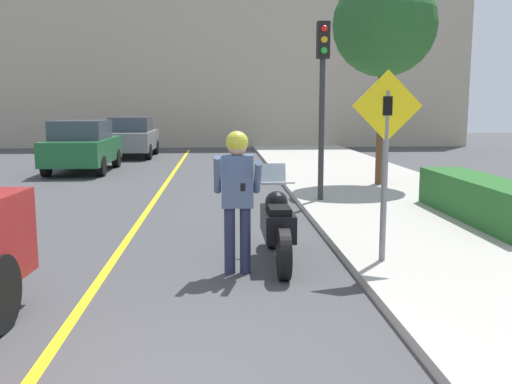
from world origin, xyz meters
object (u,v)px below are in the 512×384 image
Objects in this scene: crossing_sign at (386,148)px; person_biker at (237,186)px; street_tree at (385,25)px; parked_car_green at (83,146)px; motorcycle at (277,226)px; traffic_light at (323,78)px; parked_car_grey at (132,137)px.

person_biker is at bearing -178.36° from crossing_sign.
street_tree is 10.21m from parked_car_green.
traffic_light is at bearing 72.65° from motorcycle.
motorcycle is 1.80m from crossing_sign.
crossing_sign is at bearing -71.24° from parked_car_grey.
person_biker reaches higher than parked_car_grey.
person_biker is at bearing -137.12° from motorcycle.
motorcycle is 0.54× the size of parked_car_grey.
street_tree is at bearing 61.93° from person_biker.
parked_car_grey is (0.77, 5.44, 0.00)m from parked_car_green.
motorcycle is 12.40m from parked_car_green.
motorcycle is 1.23× the size of person_biker.
traffic_light is at bearing -129.48° from street_tree.
crossing_sign is 0.59× the size of parked_car_grey.
parked_car_green is at bearing 134.47° from traffic_light.
person_biker reaches higher than motorcycle.
traffic_light is (0.05, 4.93, 1.12)m from crossing_sign.
parked_car_grey is at bearing 108.76° from crossing_sign.
person_biker is 12.66m from parked_car_green.
traffic_light reaches higher than parked_car_grey.
street_tree is at bearing 63.82° from motorcycle.
parked_car_grey is at bearing 102.81° from person_biker.
crossing_sign is at bearing -60.59° from parked_car_green.
parked_car_grey is at bearing 105.03° from motorcycle.
motorcycle is at bearing -116.18° from street_tree.
traffic_light is at bearing -45.53° from parked_car_green.
crossing_sign reaches higher than parked_car_grey.
crossing_sign reaches higher than motorcycle.
parked_car_grey is at bearing 81.90° from parked_car_green.
traffic_light is at bearing 89.43° from crossing_sign.
person_biker is at bearing -68.27° from parked_car_green.
traffic_light is 9.67m from parked_car_green.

